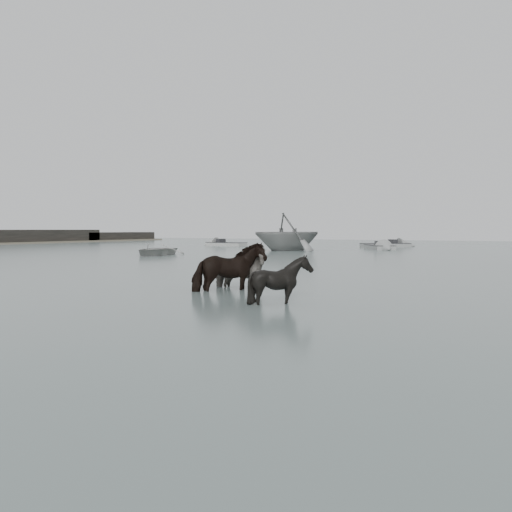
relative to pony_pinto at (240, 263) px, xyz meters
The scene contains 9 objects.
ground 2.13m from the pony_pinto, 15.08° to the right, with size 140.00×140.00×0.00m, color #4E5C59.
pony_pinto is the anchor object (origin of this frame).
pony_dark 0.71m from the pony_pinto, 83.88° to the right, with size 1.70×1.46×1.72m, color black.
pony_black 3.19m from the pony_pinto, 42.93° to the right, with size 1.12×1.26×1.38m, color black.
rowboat_lead 20.07m from the pony_pinto, 136.55° to the left, with size 2.99×4.19×0.87m, color #B4B4AF.
rowboat_trail 26.65m from the pony_pinto, 111.46° to the left, with size 5.28×6.12×3.22m, color gray.
skiff_outer 38.00m from the pony_pinto, 122.15° to the left, with size 5.99×1.60×0.75m, color #AAABA6, non-canonical shape.
skiff_mid 31.02m from the pony_pinto, 96.87° to the left, with size 5.97×1.60×0.75m, color gray, non-canonical shape.
skiff_far 37.16m from the pony_pinto, 97.17° to the left, with size 6.66×1.60×0.75m, color gray, non-canonical shape.
Camera 1 is at (5.36, -12.13, 1.73)m, focal length 35.00 mm.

